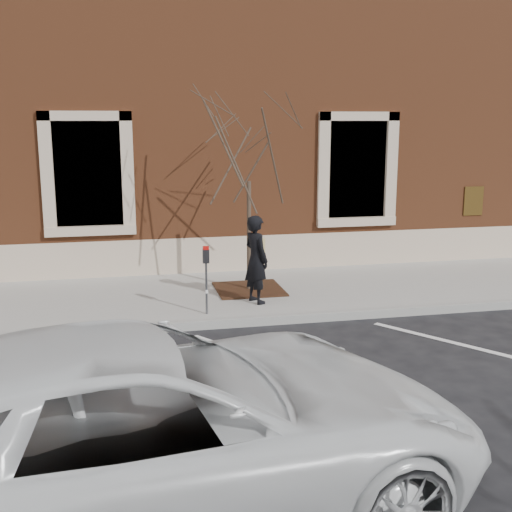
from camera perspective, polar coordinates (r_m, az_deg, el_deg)
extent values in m
plane|color=#28282B|center=(11.32, 0.64, -6.07)|extent=(120.00, 120.00, 0.00)
cube|color=#A7A29C|center=(12.94, -1.07, -3.41)|extent=(40.00, 3.50, 0.15)
cube|color=#9E9E99|center=(11.25, 0.70, -5.79)|extent=(40.00, 0.12, 0.15)
cube|color=brown|center=(18.41, -4.80, 13.45)|extent=(40.00, 8.50, 8.00)
cube|color=#C3AE95|center=(14.53, -2.42, 0.21)|extent=(40.00, 0.06, 0.80)
cube|color=black|center=(14.21, -14.68, 7.11)|extent=(1.40, 0.30, 2.20)
cube|color=#C3AE95|center=(14.18, -14.45, 2.22)|extent=(1.90, 0.20, 0.20)
cube|color=black|center=(15.18, 8.77, 7.64)|extent=(1.40, 0.30, 2.20)
cube|color=#C3AE95|center=(15.16, 8.86, 3.06)|extent=(1.90, 0.20, 0.20)
imported|color=black|center=(11.91, 0.01, -0.29)|extent=(0.59, 0.71, 1.65)
cylinder|color=#595B60|center=(11.31, -4.43, -2.90)|extent=(0.04, 0.04, 0.92)
cube|color=black|center=(11.17, -4.48, -0.02)|extent=(0.11, 0.08, 0.24)
cube|color=red|center=(11.14, -4.49, 0.72)|extent=(0.10, 0.08, 0.06)
cube|color=white|center=(11.28, -4.40, -3.19)|extent=(0.05, 0.00, 0.06)
cube|color=#3E1E13|center=(12.97, -0.62, -2.95)|extent=(1.33, 1.33, 0.03)
cylinder|color=#493A2C|center=(12.74, -0.63, 1.75)|extent=(0.08, 0.08, 2.19)
imported|color=silver|center=(5.85, -10.01, -15.01)|extent=(6.60, 3.81, 1.73)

